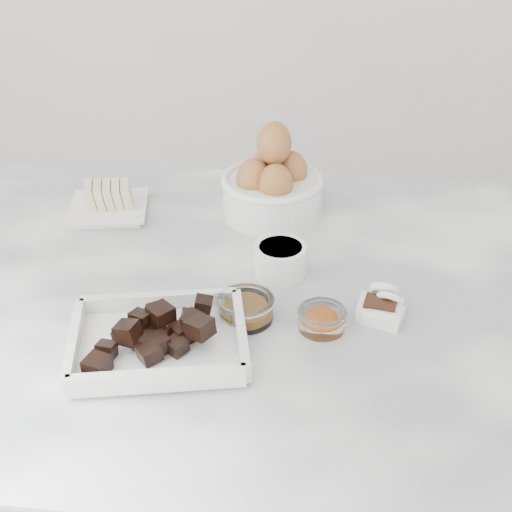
{
  "coord_description": "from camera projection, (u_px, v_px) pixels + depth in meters",
  "views": [
    {
      "loc": [
        0.12,
        -0.84,
        1.53
      ],
      "look_at": [
        0.02,
        0.03,
        0.98
      ],
      "focal_mm": 50.0,
      "sensor_mm": 36.0,
      "label": 1
    }
  ],
  "objects": [
    {
      "name": "cabinet",
      "position": [
        243.0,
        512.0,
        1.29
      ],
      "size": [
        1.1,
        0.7,
        0.9
      ],
      "primitive_type": "cube",
      "color": "beige",
      "rests_on": "ground"
    },
    {
      "name": "marble_slab",
      "position": [
        240.0,
        301.0,
        1.04
      ],
      "size": [
        1.2,
        0.8,
        0.04
      ],
      "primitive_type": "cube",
      "color": "white",
      "rests_on": "cabinet"
    },
    {
      "name": "chocolate_dish",
      "position": [
        158.0,
        336.0,
        0.9
      ],
      "size": [
        0.25,
        0.21,
        0.06
      ],
      "color": "white",
      "rests_on": "marble_slab"
    },
    {
      "name": "butter_plate",
      "position": [
        106.0,
        202.0,
        1.22
      ],
      "size": [
        0.15,
        0.15,
        0.05
      ],
      "color": "white",
      "rests_on": "marble_slab"
    },
    {
      "name": "sugar_ramekin",
      "position": [
        280.0,
        259.0,
        1.05
      ],
      "size": [
        0.08,
        0.08,
        0.05
      ],
      "color": "white",
      "rests_on": "marble_slab"
    },
    {
      "name": "egg_bowl",
      "position": [
        272.0,
        185.0,
        1.19
      ],
      "size": [
        0.17,
        0.17,
        0.17
      ],
      "color": "white",
      "rests_on": "marble_slab"
    },
    {
      "name": "honey_bowl",
      "position": [
        246.0,
        308.0,
        0.96
      ],
      "size": [
        0.08,
        0.08,
        0.03
      ],
      "color": "white",
      "rests_on": "marble_slab"
    },
    {
      "name": "zest_bowl",
      "position": [
        322.0,
        318.0,
        0.94
      ],
      "size": [
        0.07,
        0.07,
        0.03
      ],
      "color": "white",
      "rests_on": "marble_slab"
    },
    {
      "name": "vanilla_spoon",
      "position": [
        381.0,
        304.0,
        0.97
      ],
      "size": [
        0.07,
        0.08,
        0.04
      ],
      "color": "white",
      "rests_on": "marble_slab"
    },
    {
      "name": "salt_spoon",
      "position": [
        385.0,
        311.0,
        0.96
      ],
      "size": [
        0.06,
        0.07,
        0.04
      ],
      "color": "white",
      "rests_on": "marble_slab"
    }
  ]
}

